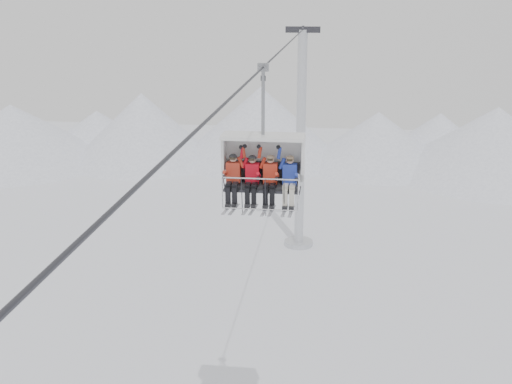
# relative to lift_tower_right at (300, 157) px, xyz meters

# --- Properties ---
(ridgeline) EXTENTS (72.00, 21.00, 7.00)m
(ridgeline) POSITION_rel_lift_tower_right_xyz_m (-1.58, 20.05, -2.94)
(ridgeline) COLOR white
(ridgeline) RESTS_ON ground
(lift_tower_right) EXTENTS (2.00, 1.80, 13.48)m
(lift_tower_right) POSITION_rel_lift_tower_right_xyz_m (0.00, 0.00, 0.00)
(lift_tower_right) COLOR silver
(lift_tower_right) RESTS_ON ground
(haul_cable) EXTENTS (0.06, 50.00, 0.06)m
(haul_cable) POSITION_rel_lift_tower_right_xyz_m (0.00, -22.00, 7.52)
(haul_cable) COLOR #2E2E33
(haul_cable) RESTS_ON lift_tower_left
(chairlift_carrier) EXTENTS (2.33, 1.17, 3.98)m
(chairlift_carrier) POSITION_rel_lift_tower_right_xyz_m (0.00, -20.28, 4.89)
(chairlift_carrier) COLOR black
(chairlift_carrier) RESTS_ON haul_cable
(skier_far_left) EXTENTS (0.40, 1.69, 1.59)m
(skier_far_left) POSITION_rel_lift_tower_right_xyz_m (-0.84, -20.59, 4.42)
(skier_far_left) COLOR #B5311F
(skier_far_left) RESTS_ON chairlift_carrier
(skier_center_left) EXTENTS (0.39, 1.69, 1.56)m
(skier_center_left) POSITION_rel_lift_tower_right_xyz_m (-0.29, -20.59, 4.41)
(skier_center_left) COLOR red
(skier_center_left) RESTS_ON chairlift_carrier
(skier_center_right) EXTENTS (0.40, 1.69, 1.59)m
(skier_center_right) POSITION_rel_lift_tower_right_xyz_m (0.23, -20.59, 4.42)
(skier_center_right) COLOR red
(skier_center_right) RESTS_ON chairlift_carrier
(skier_far_right) EXTENTS (0.40, 1.69, 1.59)m
(skier_far_right) POSITION_rel_lift_tower_right_xyz_m (0.78, -20.59, 4.42)
(skier_far_right) COLOR #243AAB
(skier_far_right) RESTS_ON chairlift_carrier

